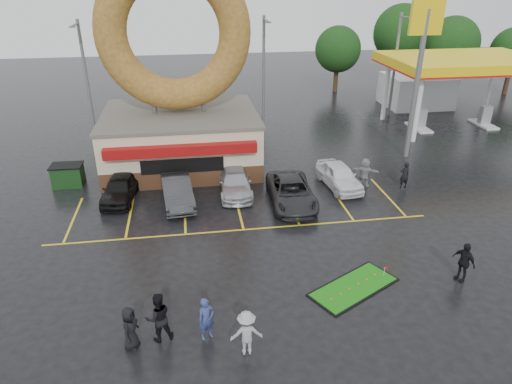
{
  "coord_description": "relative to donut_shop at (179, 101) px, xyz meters",
  "views": [
    {
      "loc": [
        -2.48,
        -16.95,
        12.13
      ],
      "look_at": [
        0.63,
        3.27,
        2.2
      ],
      "focal_mm": 32.0,
      "sensor_mm": 36.0,
      "label": 1
    }
  ],
  "objects": [
    {
      "name": "ground",
      "position": [
        3.0,
        -12.97,
        -4.46
      ],
      "size": [
        120.0,
        120.0,
        0.0
      ],
      "primitive_type": "plane",
      "color": "black",
      "rests_on": "ground"
    },
    {
      "name": "donut_shop",
      "position": [
        0.0,
        0.0,
        0.0
      ],
      "size": [
        10.2,
        8.7,
        13.5
      ],
      "color": "#472B19",
      "rests_on": "ground"
    },
    {
      "name": "gas_station",
      "position": [
        23.0,
        7.97,
        -0.77
      ],
      "size": [
        12.3,
        13.65,
        5.9
      ],
      "color": "silver",
      "rests_on": "ground"
    },
    {
      "name": "shell_sign",
      "position": [
        16.0,
        -0.97,
        2.91
      ],
      "size": [
        2.2,
        0.36,
        10.6
      ],
      "color": "slate",
      "rests_on": "ground"
    },
    {
      "name": "streetlight_left",
      "position": [
        -7.0,
        6.95,
        0.32
      ],
      "size": [
        0.4,
        2.21,
        9.0
      ],
      "color": "slate",
      "rests_on": "ground"
    },
    {
      "name": "streetlight_mid",
      "position": [
        7.0,
        7.95,
        0.32
      ],
      "size": [
        0.4,
        2.21,
        9.0
      ],
      "color": "slate",
      "rests_on": "ground"
    },
    {
      "name": "streetlight_right",
      "position": [
        19.0,
        8.95,
        0.32
      ],
      "size": [
        0.4,
        2.21,
        9.0
      ],
      "color": "slate",
      "rests_on": "ground"
    },
    {
      "name": "tree_far_a",
      "position": [
        29.0,
        17.03,
        0.72
      ],
      "size": [
        5.6,
        5.6,
        8.0
      ],
      "color": "#332114",
      "rests_on": "ground"
    },
    {
      "name": "tree_far_c",
      "position": [
        25.0,
        21.03,
        1.37
      ],
      "size": [
        6.3,
        6.3,
        9.0
      ],
      "color": "#332114",
      "rests_on": "ground"
    },
    {
      "name": "tree_far_d",
      "position": [
        17.0,
        19.03,
        0.07
      ],
      "size": [
        4.9,
        4.9,
        7.0
      ],
      "color": "#332114",
      "rests_on": "ground"
    },
    {
      "name": "car_black",
      "position": [
        -3.68,
        -4.97,
        -3.74
      ],
      "size": [
        2.18,
        4.42,
        1.45
      ],
      "primitive_type": "imported",
      "rotation": [
        0.0,
        0.0,
        -0.11
      ],
      "color": "black",
      "rests_on": "ground"
    },
    {
      "name": "car_dgrey",
      "position": [
        -0.38,
        -5.93,
        -3.7
      ],
      "size": [
        2.1,
        4.78,
        1.53
      ],
      "primitive_type": "imported",
      "rotation": [
        0.0,
        0.0,
        0.11
      ],
      "color": "#2E2E30",
      "rests_on": "ground"
    },
    {
      "name": "car_silver",
      "position": [
        3.07,
        -5.06,
        -3.8
      ],
      "size": [
        2.03,
        4.66,
        1.33
      ],
      "primitive_type": "imported",
      "rotation": [
        0.0,
        0.0,
        -0.04
      ],
      "color": "#B1B1B6",
      "rests_on": "ground"
    },
    {
      "name": "car_grey",
      "position": [
        6.1,
        -7.01,
        -3.73
      ],
      "size": [
        2.66,
        5.36,
        1.46
      ],
      "primitive_type": "imported",
      "rotation": [
        0.0,
        0.0,
        -0.05
      ],
      "color": "#29292B",
      "rests_on": "ground"
    },
    {
      "name": "car_white",
      "position": [
        9.53,
        -5.22,
        -3.73
      ],
      "size": [
        2.22,
        4.5,
        1.48
      ],
      "primitive_type": "imported",
      "rotation": [
        0.0,
        0.0,
        0.11
      ],
      "color": "white",
      "rests_on": "ground"
    },
    {
      "name": "person_blue",
      "position": [
        0.69,
        -17.04,
        -3.6
      ],
      "size": [
        0.74,
        0.63,
        1.72
      ],
      "primitive_type": "imported",
      "rotation": [
        0.0,
        0.0,
        0.41
      ],
      "color": "navy",
      "rests_on": "ground"
    },
    {
      "name": "person_blackjkt",
      "position": [
        -1.0,
        -16.84,
        -3.48
      ],
      "size": [
        1.11,
        0.95,
        1.96
      ],
      "primitive_type": "imported",
      "rotation": [
        0.0,
        0.0,
        3.39
      ],
      "color": "black",
      "rests_on": "ground"
    },
    {
      "name": "person_hoodie",
      "position": [
        2.02,
        -17.99,
        -3.59
      ],
      "size": [
        1.14,
        0.66,
        1.76
      ],
      "primitive_type": "imported",
      "rotation": [
        0.0,
        0.0,
        3.14
      ],
      "color": "#98989B",
      "rests_on": "ground"
    },
    {
      "name": "person_bystander",
      "position": [
        -1.98,
        -17.1,
        -3.61
      ],
      "size": [
        0.76,
        0.95,
        1.7
      ],
      "primitive_type": "imported",
      "rotation": [
        0.0,
        0.0,
        1.27
      ],
      "color": "black",
      "rests_on": "ground"
    },
    {
      "name": "person_cameraman",
      "position": [
        11.78,
        -15.21,
        -3.54
      ],
      "size": [
        0.83,
        1.17,
        1.84
      ],
      "primitive_type": "imported",
      "rotation": [
        0.0,
        0.0,
        -1.18
      ],
      "color": "black",
      "rests_on": "ground"
    },
    {
      "name": "person_walker_near",
      "position": [
        11.09,
        -5.39,
        -3.54
      ],
      "size": [
        1.78,
        1.22,
        1.85
      ],
      "primitive_type": "imported",
      "rotation": [
        0.0,
        0.0,
        2.7
      ],
      "color": "gray",
      "rests_on": "ground"
    },
    {
      "name": "person_walker_far",
      "position": [
        13.45,
        -5.97,
        -3.62
      ],
      "size": [
        0.65,
        0.45,
        1.7
      ],
      "primitive_type": "imported",
      "rotation": [
        0.0,
        0.0,
        3.22
      ],
      "color": "black",
      "rests_on": "ground"
    },
    {
      "name": "dumpster",
      "position": [
        -7.11,
        -2.47,
        -3.81
      ],
      "size": [
        1.82,
        1.23,
        1.3
      ],
      "primitive_type": "cube",
      "rotation": [
        0.0,
        0.0,
        -0.02
      ],
      "color": "#173C17",
      "rests_on": "ground"
    },
    {
      "name": "putting_green",
      "position": [
        7.01,
        -15.07,
        -4.43
      ],
      "size": [
        4.33,
        3.42,
        0.5
      ],
      "color": "black",
      "rests_on": "ground"
    }
  ]
}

